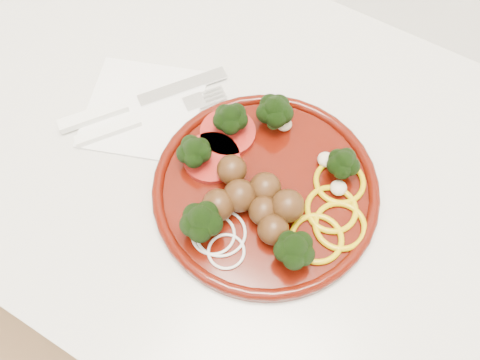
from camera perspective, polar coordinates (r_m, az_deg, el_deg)
The scene contains 5 objects.
counter at distance 1.07m, azimuth 9.19°, elevation -14.36°, with size 2.40×0.60×0.90m.
plate at distance 0.63m, azimuth 2.50°, elevation -0.65°, with size 0.27×0.27×0.06m.
napkin at distance 0.72m, azimuth -10.21°, elevation 7.51°, with size 0.15×0.15×0.00m, color white.
knife at distance 0.72m, azimuth -12.48°, elevation 7.69°, with size 0.15×0.20×0.01m.
fork at distance 0.71m, azimuth -12.03°, elevation 5.78°, with size 0.13×0.18×0.01m.
Camera 1 is at (-0.02, 1.41, 1.48)m, focal length 40.00 mm.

